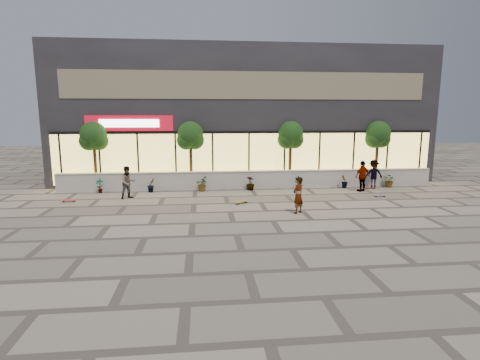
{
  "coord_description": "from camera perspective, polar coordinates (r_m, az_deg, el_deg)",
  "views": [
    {
      "loc": [
        -2.83,
        -14.52,
        4.26
      ],
      "look_at": [
        -1.11,
        2.44,
        1.3
      ],
      "focal_mm": 28.0,
      "sensor_mm": 36.0,
      "label": 1
    }
  ],
  "objects": [
    {
      "name": "skater_right_near",
      "position": [
        22.14,
        18.15,
        0.56
      ],
      "size": [
        1.11,
        0.79,
        1.75
      ],
      "primitive_type": "imported",
      "rotation": [
        0.0,
        0.0,
        3.53
      ],
      "color": "white",
      "rests_on": "ground"
    },
    {
      "name": "shrub_b",
      "position": [
        21.51,
        -13.37,
        -0.74
      ],
      "size": [
        0.57,
        0.57,
        0.81
      ],
      "primitive_type": "imported",
      "rotation": [
        0.0,
        0.0,
        0.82
      ],
      "color": "#133D16",
      "rests_on": "ground"
    },
    {
      "name": "tree_midwest",
      "position": [
        22.27,
        -7.57,
        6.48
      ],
      "size": [
        1.6,
        1.5,
        3.92
      ],
      "color": "#463519",
      "rests_on": "ground"
    },
    {
      "name": "shrub_g",
      "position": [
        24.05,
        21.85,
        -0.09
      ],
      "size": [
        0.77,
        0.84,
        0.81
      ],
      "primitive_type": "imported",
      "rotation": [
        0.0,
        0.0,
        4.92
      ],
      "color": "#133D16",
      "rests_on": "ground"
    },
    {
      "name": "tree_mideast",
      "position": [
        22.89,
        7.72,
        6.57
      ],
      "size": [
        1.6,
        1.5,
        3.92
      ],
      "color": "#463519",
      "rests_on": "ground"
    },
    {
      "name": "planter_wall",
      "position": [
        22.03,
        1.66,
        0.08
      ],
      "size": [
        22.0,
        0.42,
        1.04
      ],
      "color": "beige",
      "rests_on": "ground"
    },
    {
      "name": "skater_center",
      "position": [
        16.55,
        8.86,
        -2.33
      ],
      "size": [
        0.7,
        0.67,
        1.61
      ],
      "primitive_type": "imported",
      "rotation": [
        0.0,
        0.0,
        3.82
      ],
      "color": "white",
      "rests_on": "ground"
    },
    {
      "name": "shrub_c",
      "position": [
        21.32,
        -5.9,
        -0.62
      ],
      "size": [
        0.68,
        0.77,
        0.81
      ],
      "primitive_type": "imported",
      "rotation": [
        0.0,
        0.0,
        1.64
      ],
      "color": "#133D16",
      "rests_on": "ground"
    },
    {
      "name": "shrub_d",
      "position": [
        21.5,
        1.59,
        -0.49
      ],
      "size": [
        0.64,
        0.64,
        0.81
      ],
      "primitive_type": "imported",
      "rotation": [
        0.0,
        0.0,
        2.46
      ],
      "color": "#133D16",
      "rests_on": "ground"
    },
    {
      "name": "tree_east",
      "position": [
        24.75,
        20.28,
        6.29
      ],
      "size": [
        1.6,
        1.5,
        3.92
      ],
      "color": "#463519",
      "rests_on": "ground"
    },
    {
      "name": "skateboard_right_far",
      "position": [
        21.12,
        20.57,
        -2.23
      ],
      "size": [
        0.7,
        0.19,
        0.08
      ],
      "rotation": [
        0.0,
        0.0,
        -0.02
      ],
      "color": "#6A4E8F",
      "rests_on": "ground"
    },
    {
      "name": "tree_west",
      "position": [
        23.1,
        -21.41,
        6.01
      ],
      "size": [
        1.6,
        1.5,
        3.92
      ],
      "color": "#463519",
      "rests_on": "ground"
    },
    {
      "name": "shrub_f",
      "position": [
        22.89,
        15.63,
        -0.21
      ],
      "size": [
        0.55,
        0.57,
        0.81
      ],
      "primitive_type": "imported",
      "rotation": [
        0.0,
        0.0,
        4.1
      ],
      "color": "#133D16",
      "rests_on": "ground"
    },
    {
      "name": "skater_left",
      "position": [
        20.11,
        -16.69,
        -0.36
      ],
      "size": [
        1.03,
        0.97,
        1.68
      ],
      "primitive_type": "imported",
      "rotation": [
        0.0,
        0.0,
        0.55
      ],
      "color": "#8D795B",
      "rests_on": "ground"
    },
    {
      "name": "skateboard_center",
      "position": [
        18.31,
        0.26,
        -3.33
      ],
      "size": [
        0.81,
        0.7,
        0.1
      ],
      "rotation": [
        0.0,
        0.0,
        0.66
      ],
      "color": "olive",
      "rests_on": "ground"
    },
    {
      "name": "skateboard_left",
      "position": [
        20.5,
        -24.66,
        -2.83
      ],
      "size": [
        0.79,
        0.23,
        0.09
      ],
      "rotation": [
        0.0,
        0.0,
        -0.04
      ],
      "color": "red",
      "rests_on": "ground"
    },
    {
      "name": "retail_building",
      "position": [
        27.15,
        0.17,
        9.82
      ],
      "size": [
        24.0,
        9.17,
        8.5
      ],
      "color": "#26262B",
      "rests_on": "ground"
    },
    {
      "name": "ground",
      "position": [
        15.4,
        5.06,
        -6.25
      ],
      "size": [
        80.0,
        80.0,
        0.0
      ],
      "primitive_type": "plane",
      "color": "gray",
      "rests_on": "ground"
    },
    {
      "name": "skateboard_right_near",
      "position": [
        23.31,
        19.25,
        -1.05
      ],
      "size": [
        0.74,
        0.26,
        0.09
      ],
      "rotation": [
        0.0,
        0.0,
        -0.1
      ],
      "color": "brown",
      "rests_on": "ground"
    },
    {
      "name": "skater_right_far",
      "position": [
        23.36,
        19.68,
        0.86
      ],
      "size": [
        1.15,
        0.73,
        1.68
      ],
      "primitive_type": "imported",
      "rotation": [
        0.0,
        0.0,
        3.04
      ],
      "color": "maroon",
      "rests_on": "ground"
    },
    {
      "name": "shrub_a",
      "position": [
        22.06,
        -20.6,
        -0.85
      ],
      "size": [
        0.43,
        0.29,
        0.81
      ],
      "primitive_type": "imported",
      "color": "#133D16",
      "rests_on": "ground"
    },
    {
      "name": "shrub_e",
      "position": [
        22.03,
        8.83,
        -0.35
      ],
      "size": [
        0.46,
        0.35,
        0.81
      ],
      "primitive_type": "imported",
      "rotation": [
        0.0,
        0.0,
        3.28
      ],
      "color": "#133D16",
      "rests_on": "ground"
    }
  ]
}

